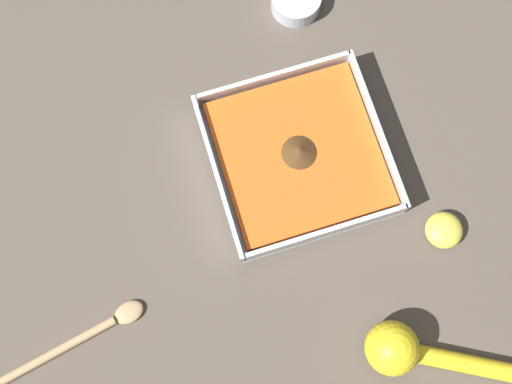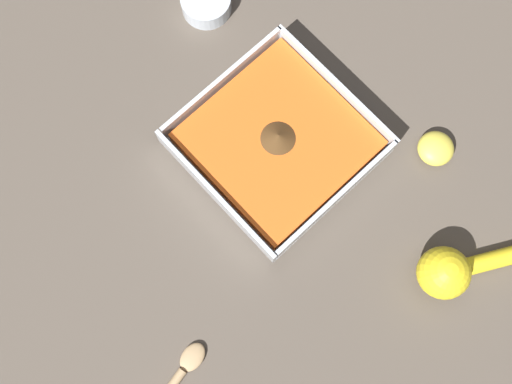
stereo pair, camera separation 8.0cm
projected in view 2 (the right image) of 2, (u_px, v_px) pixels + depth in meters
The scene contains 5 objects.
ground_plane at pixel (274, 143), 0.85m from camera, with size 4.00×4.00×0.00m, color brown.
square_dish at pixel (277, 143), 0.83m from camera, with size 0.23×0.23×0.05m.
spice_bowl at pixel (206, 3), 0.88m from camera, with size 0.07×0.07×0.03m.
lemon_squeezer at pixel (456, 270), 0.78m from camera, with size 0.12×0.18×0.07m.
lemon_half at pixel (436, 149), 0.83m from camera, with size 0.05×0.05×0.03m.
Camera 2 is at (-0.17, 0.19, 0.81)m, focal length 42.00 mm.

